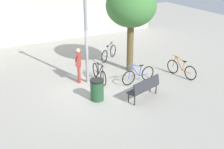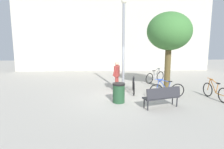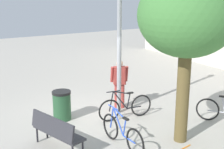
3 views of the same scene
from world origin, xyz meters
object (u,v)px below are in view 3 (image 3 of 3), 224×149
lamppost (119,26)px  person_by_lamppost (120,81)px  park_bench (56,130)px  bicycle_black (125,107)px  plaza_tree (187,17)px  bicycle_blue (122,133)px  trash_bin (62,105)px

lamppost → person_by_lamppost: lamppost is taller
park_bench → person_by_lamppost: bearing=120.9°
person_by_lamppost → bicycle_black: person_by_lamppost is taller
plaza_tree → bicycle_blue: size_ratio=2.42×
plaza_tree → bicycle_black: 3.56m
person_by_lamppost → bicycle_blue: 2.85m
person_by_lamppost → lamppost: bearing=-33.5°
lamppost → park_bench: bearing=-62.4°
person_by_lamppost → plaza_tree: plaza_tree is taller
bicycle_blue → trash_bin: (-2.46, -0.67, 0.08)m
park_bench → plaza_tree: 4.28m
lamppost → trash_bin: lamppost is taller
bicycle_black → bicycle_blue: bearing=-34.9°
bicycle_black → trash_bin: size_ratio=1.97×
park_bench → plaza_tree: plaza_tree is taller
trash_bin → lamppost: bearing=78.2°
bicycle_black → trash_bin: 1.97m
person_by_lamppost → plaza_tree: (2.90, 0.16, 2.32)m
lamppost → person_by_lamppost: (-0.34, 0.22, -1.86)m
lamppost → park_bench: lamppost is taller
lamppost → person_by_lamppost: size_ratio=2.98×
park_bench → trash_bin: 1.98m
person_by_lamppost → plaza_tree: 3.72m
bicycle_blue → trash_bin: 2.55m
bicycle_black → park_bench: bearing=-72.0°
plaza_tree → bicycle_black: (-2.00, -0.49, -2.91)m
lamppost → plaza_tree: bearing=8.5°
person_by_lamppost → bicycle_black: bearing=-20.2°
person_by_lamppost → bicycle_blue: person_by_lamppost is taller
bicycle_black → plaza_tree: bearing=13.8°
park_bench → plaza_tree: bearing=69.3°
trash_bin → bicycle_blue: bearing=15.2°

